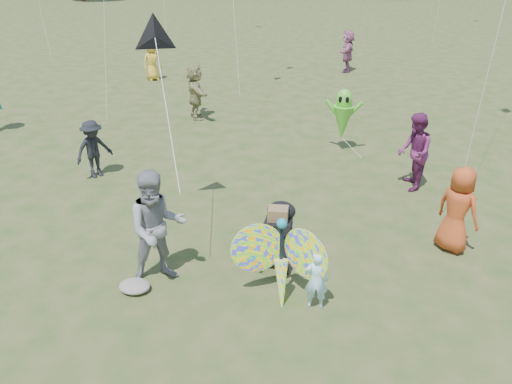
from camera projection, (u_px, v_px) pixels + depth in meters
The scene contains 14 objects.
ground at pixel (246, 293), 8.12m from camera, with size 160.00×160.00×0.00m, color #51592B.
child_girl at pixel (316, 280), 7.59m from camera, with size 0.37×0.24×1.00m, color #B4F1FF.
adult_man at pixel (157, 228), 8.04m from camera, with size 0.97×0.75×1.99m, color gray.
grey_bag at pixel (135, 286), 8.15m from camera, with size 0.52×0.43×0.17m, color gray.
crowd_a at pixel (458, 209), 8.98m from camera, with size 0.80×0.52×1.64m, color #B9471D.
crowd_b at pixel (94, 149), 11.99m from camera, with size 0.92×0.53×1.43m, color black.
crowd_d at pixel (195, 92), 16.16m from camera, with size 1.64×0.52×1.77m, color #9B945F.
crowd_e at pixel (414, 152), 11.32m from camera, with size 0.87×0.68×1.79m, color #6B2355.
crowd_g at pixel (152, 61), 21.05m from camera, with size 0.76×0.50×1.56m, color gold.
crowd_j at pixel (348, 51), 22.46m from camera, with size 1.69×0.54×1.82m, color #B5678F.
jogging_stroller at pixel (279, 230), 8.74m from camera, with size 0.56×1.08×1.09m.
butterfly_kite at pixel (281, 262), 7.68m from camera, with size 1.74×0.75×1.64m.
delta_kite_rig at pixel (155, 38), 8.79m from camera, with size 1.54×2.26×2.46m.
alien_kite at pixel (343, 117), 13.43m from camera, with size 1.12×0.69×1.74m.
Camera 1 is at (1.70, -6.36, 5.04)m, focal length 35.00 mm.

